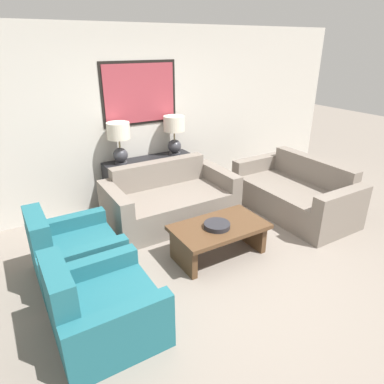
{
  "coord_description": "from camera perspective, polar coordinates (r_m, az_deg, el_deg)",
  "views": [
    {
      "loc": [
        -2.03,
        -2.39,
        2.39
      ],
      "look_at": [
        0.02,
        1.02,
        0.65
      ],
      "focal_mm": 32.0,
      "sensor_mm": 36.0,
      "label": 1
    }
  ],
  "objects": [
    {
      "name": "armchair_near_back_wall",
      "position": [
        4.01,
        -19.1,
        -9.76
      ],
      "size": [
        0.88,
        0.9,
        0.83
      ],
      "color": "#1E5B66",
      "rests_on": "ground_plane"
    },
    {
      "name": "console_table",
      "position": [
        5.47,
        -6.97,
        1.82
      ],
      "size": [
        1.41,
        0.38,
        0.75
      ],
      "color": "black",
      "rests_on": "ground_plane"
    },
    {
      "name": "couch_by_back_wall",
      "position": [
        4.95,
        -3.7,
        -1.61
      ],
      "size": [
        1.82,
        0.95,
        0.8
      ],
      "color": "slate",
      "rests_on": "ground_plane"
    },
    {
      "name": "table_lamp_right",
      "position": [
        5.43,
        -2.98,
        10.18
      ],
      "size": [
        0.33,
        0.33,
        0.61
      ],
      "color": "#333338",
      "rests_on": "console_table"
    },
    {
      "name": "coffee_table",
      "position": [
        4.13,
        4.52,
        -6.89
      ],
      "size": [
        1.12,
        0.65,
        0.41
      ],
      "color": "#4C331E",
      "rests_on": "ground_plane"
    },
    {
      "name": "table_lamp_left",
      "position": [
        5.08,
        -12.06,
        8.75
      ],
      "size": [
        0.33,
        0.33,
        0.61
      ],
      "color": "#333338",
      "rests_on": "console_table"
    },
    {
      "name": "couch_by_side",
      "position": [
        5.4,
        16.79,
        -0.4
      ],
      "size": [
        0.95,
        1.82,
        0.8
      ],
      "color": "slate",
      "rests_on": "ground_plane"
    },
    {
      "name": "ground_plane",
      "position": [
        3.94,
        7.58,
        -13.94
      ],
      "size": [
        20.0,
        20.0,
        0.0
      ],
      "primitive_type": "plane",
      "color": "slate"
    },
    {
      "name": "back_wall",
      "position": [
        5.44,
        -8.7,
        12.14
      ],
      "size": [
        7.76,
        0.12,
        2.65
      ],
      "color": "beige",
      "rests_on": "ground_plane"
    },
    {
      "name": "decorative_bowl",
      "position": [
        4.01,
        4.19,
        -5.56
      ],
      "size": [
        0.31,
        0.31,
        0.06
      ],
      "color": "#232328",
      "rests_on": "coffee_table"
    },
    {
      "name": "armchair_near_camera",
      "position": [
        3.23,
        -14.85,
        -18.42
      ],
      "size": [
        0.88,
        0.9,
        0.83
      ],
      "color": "#1E5B66",
      "rests_on": "ground_plane"
    }
  ]
}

